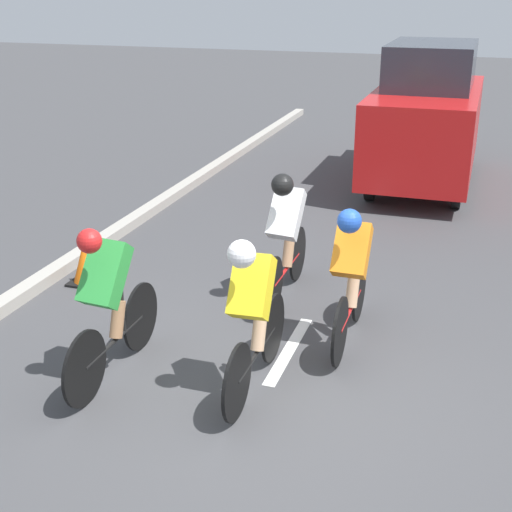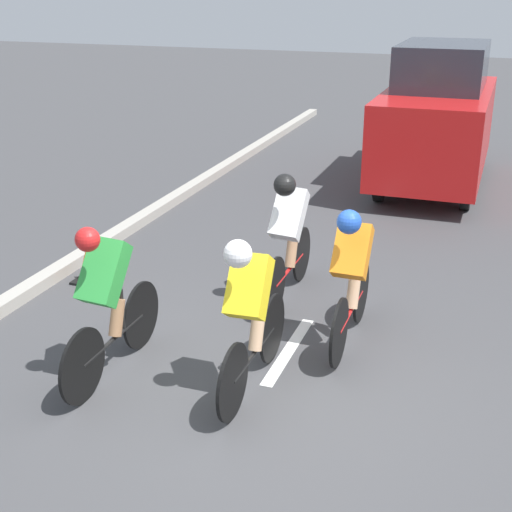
# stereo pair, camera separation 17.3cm
# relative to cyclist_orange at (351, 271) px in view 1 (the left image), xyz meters

# --- Properties ---
(ground_plane) EXTENTS (60.00, 60.00, 0.00)m
(ground_plane) POSITION_rel_cyclist_orange_xyz_m (0.51, 1.09, -0.78)
(ground_plane) COLOR #424244
(lane_stripe_mid) EXTENTS (0.12, 1.40, 0.01)m
(lane_stripe_mid) POSITION_rel_cyclist_orange_xyz_m (0.51, 0.32, -0.77)
(lane_stripe_mid) COLOR white
(lane_stripe_mid) RESTS_ON ground
(lane_stripe_far) EXTENTS (0.12, 1.40, 0.01)m
(lane_stripe_far) POSITION_rel_cyclist_orange_xyz_m (0.51, -2.88, -0.77)
(lane_stripe_far) COLOR white
(lane_stripe_far) RESTS_ON ground
(curb) EXTENTS (0.20, 25.11, 0.14)m
(curb) POSITION_rel_cyclist_orange_xyz_m (3.71, 0.32, -0.71)
(curb) COLOR #A8A399
(curb) RESTS_ON ground
(cyclist_orange) EXTENTS (0.33, 1.66, 1.48)m
(cyclist_orange) POSITION_rel_cyclist_orange_xyz_m (0.00, 0.00, 0.00)
(cyclist_orange) COLOR black
(cyclist_orange) RESTS_ON ground
(cyclist_green) EXTENTS (0.35, 1.71, 1.52)m
(cyclist_green) POSITION_rel_cyclist_orange_xyz_m (1.90, 1.30, 0.01)
(cyclist_green) COLOR black
(cyclist_green) RESTS_ON ground
(cyclist_yellow) EXTENTS (0.34, 1.68, 1.50)m
(cyclist_yellow) POSITION_rel_cyclist_orange_xyz_m (0.62, 1.12, 0.02)
(cyclist_yellow) COLOR black
(cyclist_yellow) RESTS_ON ground
(cyclist_white) EXTENTS (0.35, 1.67, 1.52)m
(cyclist_white) POSITION_rel_cyclist_orange_xyz_m (0.89, -0.83, 0.03)
(cyclist_white) COLOR black
(cyclist_white) RESTS_ON ground
(support_car) EXTENTS (1.70, 4.08, 2.39)m
(support_car) POSITION_rel_cyclist_orange_xyz_m (-0.07, -6.28, 0.40)
(support_car) COLOR black
(support_car) RESTS_ON ground
(traffic_cone) EXTENTS (0.36, 0.36, 0.49)m
(traffic_cone) POSITION_rel_cyclist_orange_xyz_m (3.26, -0.51, -0.54)
(traffic_cone) COLOR black
(traffic_cone) RESTS_ON ground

